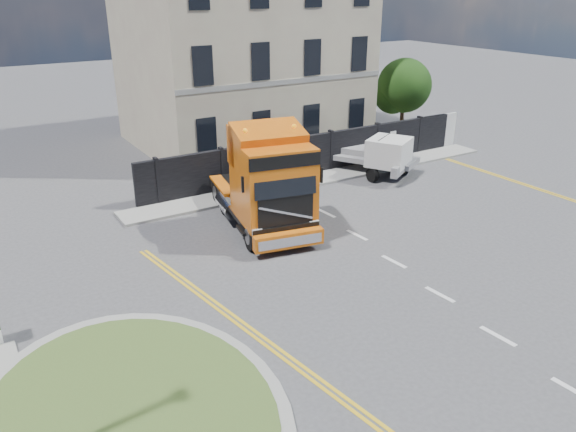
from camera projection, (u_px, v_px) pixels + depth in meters
ground at (316, 279)px, 18.04m from camera, size 120.00×120.00×0.00m
traffic_island at (130, 415)px, 12.25m from camera, size 6.80×6.80×0.17m
hoarding_fence at (323, 153)px, 27.91m from camera, size 18.80×0.25×2.00m
georgian_building at (241, 41)px, 31.71m from camera, size 12.30×10.30×12.80m
tree at (401, 88)px, 33.37m from camera, size 3.20×3.20×4.80m
pavement_far at (324, 178)px, 27.30m from camera, size 20.00×1.60×0.12m
truck at (267, 185)px, 20.96m from camera, size 3.76×7.12×4.05m
flatbed_pickup at (381, 154)px, 27.40m from camera, size 4.01×5.28×1.99m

